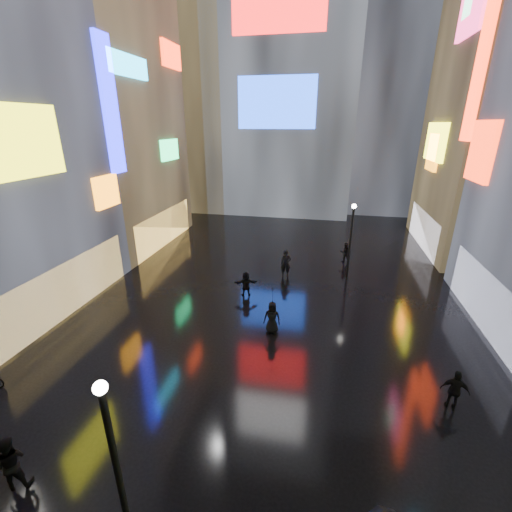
# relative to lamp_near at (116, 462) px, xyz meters

# --- Properties ---
(ground) EXTENTS (140.00, 140.00, 0.00)m
(ground) POSITION_rel_lamp_near_xyz_m (1.57, 15.96, -2.94)
(ground) COLOR black
(ground) RESTS_ON ground
(building_left_far) EXTENTS (10.28, 12.00, 22.00)m
(building_left_far) POSITION_rel_lamp_near_xyz_m (-14.41, 21.96, 8.04)
(building_left_far) COLOR black
(building_left_far) RESTS_ON ground
(tower_main) EXTENTS (16.00, 14.20, 42.00)m
(tower_main) POSITION_rel_lamp_near_xyz_m (-1.43, 39.94, 18.06)
(tower_main) COLOR black
(tower_main) RESTS_ON ground
(tower_flank_right) EXTENTS (12.00, 12.00, 34.00)m
(tower_flank_right) POSITION_rel_lamp_near_xyz_m (10.57, 41.96, 14.06)
(tower_flank_right) COLOR black
(tower_flank_right) RESTS_ON ground
(tower_flank_left) EXTENTS (10.00, 10.00, 26.00)m
(tower_flank_left) POSITION_rel_lamp_near_xyz_m (-12.43, 37.96, 10.06)
(tower_flank_left) COLOR black
(tower_flank_left) RESTS_ON ground
(lamp_near) EXTENTS (0.30, 0.30, 5.20)m
(lamp_near) POSITION_rel_lamp_near_xyz_m (0.00, 0.00, 0.00)
(lamp_near) COLOR black
(lamp_near) RESTS_ON ground
(lamp_far) EXTENTS (0.30, 0.30, 5.20)m
(lamp_far) POSITION_rel_lamp_near_xyz_m (5.99, 17.80, 0.00)
(lamp_far) COLOR black
(lamp_far) RESTS_ON ground
(pedestrian_1) EXTENTS (1.07, 0.99, 1.77)m
(pedestrian_1) POSITION_rel_lamp_near_xyz_m (-4.20, 0.75, -2.06)
(pedestrian_1) COLOR black
(pedestrian_1) RESTS_ON ground
(pedestrian_3) EXTENTS (1.03, 0.60, 1.65)m
(pedestrian_3) POSITION_rel_lamp_near_xyz_m (9.37, 6.53, -2.12)
(pedestrian_3) COLOR black
(pedestrian_3) RESTS_ON ground
(pedestrian_4) EXTENTS (0.85, 0.55, 1.72)m
(pedestrian_4) POSITION_rel_lamp_near_xyz_m (1.95, 10.13, -2.08)
(pedestrian_4) COLOR black
(pedestrian_4) RESTS_ON ground
(pedestrian_5) EXTENTS (1.52, 0.90, 1.57)m
(pedestrian_5) POSITION_rel_lamp_near_xyz_m (-0.27, 13.79, -2.16)
(pedestrian_5) COLOR black
(pedestrian_5) RESTS_ON ground
(pedestrian_6) EXTENTS (0.76, 0.56, 1.93)m
(pedestrian_6) POSITION_rel_lamp_near_xyz_m (1.78, 17.14, -1.98)
(pedestrian_6) COLOR black
(pedestrian_6) RESTS_ON ground
(pedestrian_7) EXTENTS (0.84, 0.71, 1.53)m
(pedestrian_7) POSITION_rel_lamp_near_xyz_m (5.92, 20.81, -2.18)
(pedestrian_7) COLOR black
(pedestrian_7) RESTS_ON ground
(umbrella_2) EXTENTS (1.38, 1.38, 0.90)m
(umbrella_2) POSITION_rel_lamp_near_xyz_m (1.95, 10.13, -0.77)
(umbrella_2) COLOR black
(umbrella_2) RESTS_ON pedestrian_4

